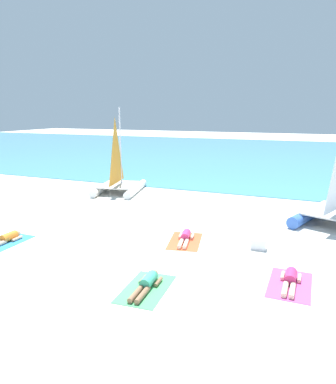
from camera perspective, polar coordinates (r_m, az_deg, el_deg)
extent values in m
plane|color=white|center=(20.54, 5.71, -0.23)|extent=(120.00, 120.00, 0.00)
cube|color=#4C9EB7|center=(40.18, 14.18, 5.83)|extent=(120.00, 40.00, 0.05)
cylinder|color=white|center=(21.34, -10.11, 0.70)|extent=(1.21, 3.68, 0.42)
cylinder|color=white|center=(20.77, -5.11, 0.52)|extent=(1.21, 3.68, 0.42)
cube|color=silver|center=(20.82, -7.80, 1.15)|extent=(2.39, 2.71, 0.05)
cylinder|color=silver|center=(21.00, -7.55, 7.22)|extent=(0.09, 0.09, 4.37)
pyramid|color=orange|center=(20.19, -8.27, 6.61)|extent=(0.47, 1.89, 3.67)
cylinder|color=blue|center=(17.01, 22.01, -2.98)|extent=(1.97, 4.30, 0.50)
cube|color=#338CD8|center=(14.16, -24.39, -7.30)|extent=(1.11, 1.91, 0.01)
cylinder|color=orange|center=(14.24, -23.86, -6.48)|extent=(0.30, 0.62, 0.30)
sphere|color=#D8AD84|center=(14.51, -22.71, -6.03)|extent=(0.22, 0.22, 0.22)
cylinder|color=#D8AD84|center=(14.52, -24.00, -6.51)|extent=(0.10, 0.45, 0.10)
cylinder|color=#D8AD84|center=(14.22, -22.76, -6.79)|extent=(0.10, 0.45, 0.10)
cube|color=#EA5933|center=(13.08, 2.70, -7.77)|extent=(1.46, 2.08, 0.01)
cylinder|color=#D83372|center=(13.21, 2.83, -6.83)|extent=(0.42, 0.67, 0.30)
sphere|color=beige|center=(13.59, 3.07, -6.27)|extent=(0.22, 0.22, 0.22)
cylinder|color=beige|center=(12.64, 2.01, -8.12)|extent=(0.30, 0.79, 0.14)
cylinder|color=beige|center=(12.62, 2.83, -8.17)|extent=(0.30, 0.79, 0.14)
cylinder|color=beige|center=(13.41, 1.98, -6.92)|extent=(0.19, 0.46, 0.10)
cylinder|color=beige|center=(13.36, 3.86, -7.03)|extent=(0.19, 0.46, 0.10)
cube|color=#4CB266|center=(9.83, -3.52, -15.04)|extent=(1.23, 1.97, 0.01)
cylinder|color=#3FB28C|center=(9.92, -3.09, -13.74)|extent=(0.34, 0.64, 0.30)
sphere|color=#8C6647|center=(10.26, -2.23, -12.78)|extent=(0.22, 0.22, 0.22)
cylinder|color=#8C6647|center=(9.46, -5.10, -15.73)|extent=(0.19, 0.79, 0.14)
cylinder|color=#8C6647|center=(9.39, -4.06, -15.92)|extent=(0.19, 0.79, 0.14)
cylinder|color=#8C6647|center=(10.16, -3.94, -13.64)|extent=(0.13, 0.46, 0.10)
cylinder|color=#8C6647|center=(10.02, -1.54, -14.02)|extent=(0.13, 0.46, 0.10)
cube|color=#D84C99|center=(10.54, 18.72, -13.70)|extent=(1.10, 1.90, 0.01)
cylinder|color=#D83372|center=(10.66, 18.86, -12.49)|extent=(0.30, 0.62, 0.30)
sphere|color=beige|center=(11.03, 19.02, -11.62)|extent=(0.22, 0.22, 0.22)
cylinder|color=beige|center=(10.11, 18.04, -14.36)|extent=(0.14, 0.78, 0.14)
cylinder|color=beige|center=(10.10, 19.09, -14.46)|extent=(0.14, 0.78, 0.14)
cylinder|color=beige|center=(10.85, 17.70, -12.47)|extent=(0.10, 0.45, 0.10)
cylinder|color=beige|center=(10.83, 20.07, -12.69)|extent=(0.10, 0.45, 0.10)
cube|color=white|center=(12.69, 14.14, -7.97)|extent=(0.50, 0.36, 0.36)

